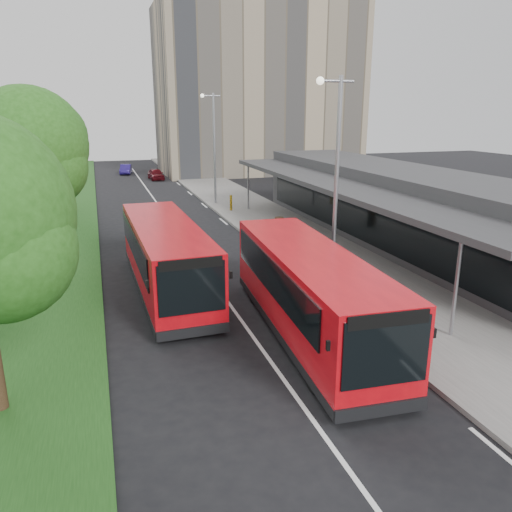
{
  "coord_description": "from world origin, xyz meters",
  "views": [
    {
      "loc": [
        -4.34,
        -14.85,
        6.97
      ],
      "look_at": [
        1.33,
        2.91,
        1.5
      ],
      "focal_mm": 35.0,
      "sensor_mm": 36.0,
      "label": 1
    }
  ],
  "objects_px": {
    "tree_far": "(50,142)",
    "bus_second": "(166,257)",
    "car_near": "(156,174)",
    "lamp_post_far": "(213,142)",
    "car_far": "(126,169)",
    "bollard": "(231,203)",
    "lamp_post_near": "(335,173)",
    "bus_main": "(309,293)",
    "litter_bin": "(279,225)",
    "tree_mid": "(29,153)"
  },
  "relations": [
    {
      "from": "tree_mid",
      "to": "car_far",
      "type": "bearing_deg",
      "value": 80.26
    },
    {
      "from": "bus_main",
      "to": "bollard",
      "type": "relative_size",
      "value": 9.36
    },
    {
      "from": "bus_second",
      "to": "bollard",
      "type": "distance_m",
      "value": 16.12
    },
    {
      "from": "bus_second",
      "to": "car_near",
      "type": "height_order",
      "value": "bus_second"
    },
    {
      "from": "tree_far",
      "to": "car_far",
      "type": "relative_size",
      "value": 2.38
    },
    {
      "from": "lamp_post_near",
      "to": "car_near",
      "type": "xyz_separation_m",
      "value": [
        -2.51,
        35.92,
        -4.15
      ]
    },
    {
      "from": "bus_second",
      "to": "lamp_post_near",
      "type": "bearing_deg",
      "value": -20.06
    },
    {
      "from": "litter_bin",
      "to": "lamp_post_far",
      "type": "bearing_deg",
      "value": 97.1
    },
    {
      "from": "bollard",
      "to": "car_far",
      "type": "distance_m",
      "value": 25.55
    },
    {
      "from": "bus_second",
      "to": "bollard",
      "type": "height_order",
      "value": "bus_second"
    },
    {
      "from": "lamp_post_near",
      "to": "bollard",
      "type": "distance_m",
      "value": 17.25
    },
    {
      "from": "bollard",
      "to": "car_near",
      "type": "height_order",
      "value": "bollard"
    },
    {
      "from": "bollard",
      "to": "car_near",
      "type": "bearing_deg",
      "value": 98.76
    },
    {
      "from": "bollard",
      "to": "bus_main",
      "type": "bearing_deg",
      "value": -97.96
    },
    {
      "from": "car_far",
      "to": "lamp_post_far",
      "type": "bearing_deg",
      "value": -67.84
    },
    {
      "from": "lamp_post_near",
      "to": "car_near",
      "type": "relative_size",
      "value": 2.4
    },
    {
      "from": "bus_second",
      "to": "bollard",
      "type": "xyz_separation_m",
      "value": [
        6.55,
        14.71,
        -0.73
      ]
    },
    {
      "from": "lamp_post_far",
      "to": "bollard",
      "type": "xyz_separation_m",
      "value": [
        0.44,
        -3.23,
        -4.03
      ]
    },
    {
      "from": "lamp_post_near",
      "to": "lamp_post_far",
      "type": "bearing_deg",
      "value": 90.0
    },
    {
      "from": "car_far",
      "to": "litter_bin",
      "type": "bearing_deg",
      "value": -69.9
    },
    {
      "from": "lamp_post_near",
      "to": "bus_main",
      "type": "distance_m",
      "value": 5.25
    },
    {
      "from": "car_far",
      "to": "car_near",
      "type": "bearing_deg",
      "value": -56.44
    },
    {
      "from": "litter_bin",
      "to": "tree_far",
      "type": "bearing_deg",
      "value": 142.13
    },
    {
      "from": "bus_second",
      "to": "litter_bin",
      "type": "distance_m",
      "value": 10.46
    },
    {
      "from": "tree_far",
      "to": "bus_second",
      "type": "distance_m",
      "value": 18.07
    },
    {
      "from": "bus_second",
      "to": "litter_bin",
      "type": "xyz_separation_m",
      "value": [
        7.44,
        7.31,
        -0.8
      ]
    },
    {
      "from": "tree_mid",
      "to": "tree_far",
      "type": "height_order",
      "value": "tree_mid"
    },
    {
      "from": "bus_second",
      "to": "car_far",
      "type": "bearing_deg",
      "value": 87.2
    },
    {
      "from": "lamp_post_far",
      "to": "tree_far",
      "type": "bearing_deg",
      "value": -175.13
    },
    {
      "from": "lamp_post_near",
      "to": "bollard",
      "type": "relative_size",
      "value": 7.49
    },
    {
      "from": "bollard",
      "to": "car_far",
      "type": "xyz_separation_m",
      "value": [
        -5.62,
        24.92,
        -0.15
      ]
    },
    {
      "from": "lamp_post_near",
      "to": "bus_second",
      "type": "distance_m",
      "value": 7.25
    },
    {
      "from": "tree_far",
      "to": "tree_mid",
      "type": "bearing_deg",
      "value": -90.0
    },
    {
      "from": "lamp_post_near",
      "to": "bus_main",
      "type": "xyz_separation_m",
      "value": [
        -2.38,
        -3.34,
        -3.28
      ]
    },
    {
      "from": "bus_main",
      "to": "bollard",
      "type": "xyz_separation_m",
      "value": [
        2.81,
        20.11,
        -0.75
      ]
    },
    {
      "from": "car_near",
      "to": "lamp_post_far",
      "type": "bearing_deg",
      "value": -84.44
    },
    {
      "from": "tree_mid",
      "to": "litter_bin",
      "type": "relative_size",
      "value": 8.67
    },
    {
      "from": "tree_far",
      "to": "car_near",
      "type": "distance_m",
      "value": 19.45
    },
    {
      "from": "tree_mid",
      "to": "car_far",
      "type": "distance_m",
      "value": 35.45
    },
    {
      "from": "tree_far",
      "to": "bus_second",
      "type": "relative_size",
      "value": 0.78
    },
    {
      "from": "tree_far",
      "to": "bus_second",
      "type": "height_order",
      "value": "tree_far"
    },
    {
      "from": "tree_mid",
      "to": "bus_second",
      "type": "distance_m",
      "value": 8.02
    },
    {
      "from": "bollard",
      "to": "lamp_post_near",
      "type": "bearing_deg",
      "value": -91.49
    },
    {
      "from": "bus_main",
      "to": "car_near",
      "type": "xyz_separation_m",
      "value": [
        -0.14,
        39.26,
        -0.86
      ]
    },
    {
      "from": "litter_bin",
      "to": "tree_mid",
      "type": "bearing_deg",
      "value": -169.46
    },
    {
      "from": "lamp_post_far",
      "to": "bus_main",
      "type": "height_order",
      "value": "lamp_post_far"
    },
    {
      "from": "tree_mid",
      "to": "lamp_post_near",
      "type": "distance_m",
      "value": 13.18
    },
    {
      "from": "tree_far",
      "to": "litter_bin",
      "type": "relative_size",
      "value": 8.33
    },
    {
      "from": "car_near",
      "to": "car_far",
      "type": "bearing_deg",
      "value": 111.43
    },
    {
      "from": "lamp_post_far",
      "to": "bus_main",
      "type": "relative_size",
      "value": 0.8
    }
  ]
}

